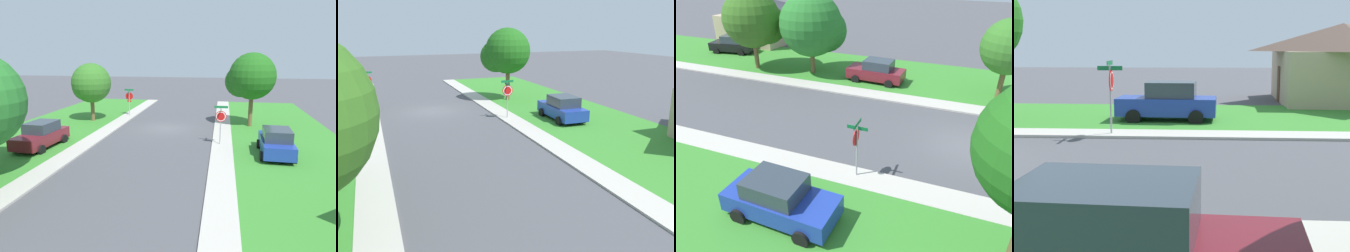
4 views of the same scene
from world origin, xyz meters
TOP-DOWN VIEW (x-y plane):
  - ground_plane at (0.00, 0.00)m, footprint 120.00×120.00m
  - sidewalk_east at (4.70, 12.00)m, footprint 1.40×56.00m
  - sidewalk_west at (-4.70, 12.00)m, footprint 1.40×56.00m
  - lawn_west at (-9.40, 12.00)m, footprint 8.00×56.00m
  - stop_sign_near_corner at (4.63, -4.67)m, footprint 0.92×0.92m
  - stop_sign_far_corner at (-4.55, 4.41)m, footprint 0.92×0.92m
  - car_maroon_behind_trees at (7.29, 7.02)m, footprint 2.20×4.39m
  - car_blue_across_road at (-7.97, 6.19)m, footprint 2.14×4.35m
  - tree_across_left at (7.51, -1.85)m, footprint 3.87×3.60m
  - tree_corner_large at (-6.80, -1.97)m, footprint 4.23×3.93m

SIDE VIEW (x-z plane):
  - ground_plane at x=0.00m, z-range 0.00..0.00m
  - lawn_west at x=-9.40m, z-range 0.00..0.08m
  - sidewalk_east at x=4.70m, z-range 0.00..0.10m
  - sidewalk_west at x=-4.70m, z-range 0.00..0.10m
  - car_maroon_behind_trees at x=7.29m, z-range -0.01..1.75m
  - car_blue_across_road at x=-7.97m, z-range -0.01..1.75m
  - stop_sign_near_corner at x=4.63m, z-range 0.49..3.26m
  - stop_sign_far_corner at x=-4.55m, z-range 0.50..3.27m
  - tree_across_left at x=7.51m, z-range 0.77..6.16m
  - tree_corner_large at x=-6.80m, z-range 1.06..7.39m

